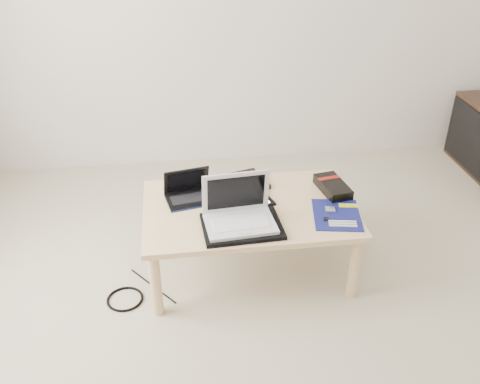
{
  "coord_description": "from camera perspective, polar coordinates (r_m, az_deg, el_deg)",
  "views": [
    {
      "loc": [
        -0.54,
        -1.69,
        1.9
      ],
      "look_at": [
        -0.23,
        0.65,
        0.5
      ],
      "focal_mm": 40.0,
      "sensor_mm": 36.0,
      "label": 1
    }
  ],
  "objects": [
    {
      "name": "ground",
      "position": [
        2.6,
        7.16,
        -16.51
      ],
      "size": [
        4.0,
        4.0,
        0.0
      ],
      "primitive_type": "plane",
      "color": "#BBB297",
      "rests_on": "ground"
    },
    {
      "name": "coffee_table",
      "position": [
        2.83,
        0.94,
        -2.45
      ],
      "size": [
        1.1,
        0.7,
        0.4
      ],
      "color": "#E7BF8B",
      "rests_on": "ground"
    },
    {
      "name": "book",
      "position": [
        2.99,
        0.09,
        0.97
      ],
      "size": [
        0.32,
        0.29,
        0.03
      ],
      "color": "black",
      "rests_on": "coffee_table"
    },
    {
      "name": "netbook",
      "position": [
        2.86,
        -5.5,
        -0.12
      ],
      "size": [
        0.27,
        0.22,
        0.17
      ],
      "color": "black",
      "rests_on": "coffee_table"
    },
    {
      "name": "tablet",
      "position": [
        2.84,
        0.74,
        -0.94
      ],
      "size": [
        0.3,
        0.26,
        0.01
      ],
      "color": "black",
      "rests_on": "coffee_table"
    },
    {
      "name": "remote",
      "position": [
        2.9,
        2.33,
        -0.16
      ],
      "size": [
        0.07,
        0.23,
        0.02
      ],
      "color": "#B2B3B7",
      "rests_on": "coffee_table"
    },
    {
      "name": "neoprene_sleeve",
      "position": [
        2.63,
        0.21,
        -3.68
      ],
      "size": [
        0.4,
        0.3,
        0.02
      ],
      "primitive_type": "cube",
      "rotation": [
        0.0,
        0.0,
        0.05
      ],
      "color": "black",
      "rests_on": "coffee_table"
    },
    {
      "name": "white_laptop",
      "position": [
        2.62,
        -0.13,
        -2.22
      ],
      "size": [
        0.36,
        0.27,
        0.24
      ],
      "color": "silver",
      "rests_on": "neoprene_sleeve"
    },
    {
      "name": "motherboard",
      "position": [
        2.77,
        10.31,
        -2.4
      ],
      "size": [
        0.28,
        0.33,
        0.01
      ],
      "color": "#0C104E",
      "rests_on": "coffee_table"
    },
    {
      "name": "gpu_box",
      "position": [
        2.97,
        9.86,
        0.55
      ],
      "size": [
        0.17,
        0.27,
        0.06
      ],
      "color": "black",
      "rests_on": "coffee_table"
    },
    {
      "name": "cable_coil",
      "position": [
        2.76,
        -0.09,
        -2.02
      ],
      "size": [
        0.13,
        0.13,
        0.01
      ],
      "primitive_type": "torus",
      "rotation": [
        0.0,
        0.0,
        0.29
      ],
      "color": "black",
      "rests_on": "coffee_table"
    },
    {
      "name": "floor_cable_coil",
      "position": [
        2.88,
        -12.17,
        -11.1
      ],
      "size": [
        0.23,
        0.23,
        0.01
      ],
      "primitive_type": "torus",
      "rotation": [
        0.0,
        0.0,
        0.23
      ],
      "color": "black",
      "rests_on": "ground"
    },
    {
      "name": "floor_cable_trail",
      "position": [
        2.94,
        -9.27,
        -9.86
      ],
      "size": [
        0.24,
        0.31,
        0.01
      ],
      "primitive_type": "cylinder",
      "rotation": [
        1.57,
        0.0,
        0.66
      ],
      "color": "black",
      "rests_on": "ground"
    }
  ]
}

